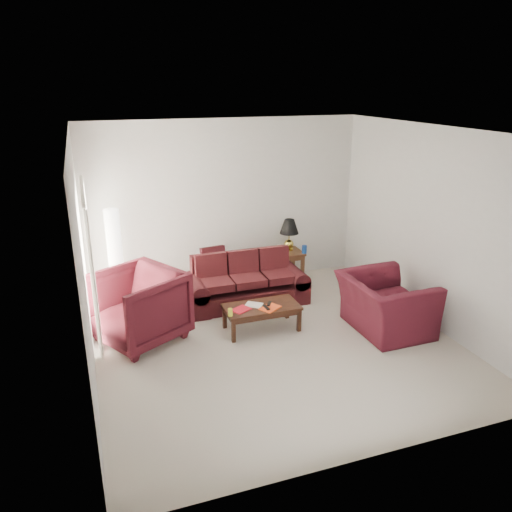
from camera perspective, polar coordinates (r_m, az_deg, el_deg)
The scene contains 19 objects.
floor at distance 7.36m, azimuth 2.22°, elevation -9.83°, with size 5.00×5.00×0.00m, color #BEB3A2.
blinds at distance 7.69m, azimuth -18.45°, elevation -0.71°, with size 0.10×2.00×2.16m, color silver.
sofa at distance 8.41m, azimuth -1.12°, elevation -2.81°, with size 2.03×0.88×0.83m, color black, non-canonical shape.
throw_pillow at distance 8.66m, azimuth -4.89°, elevation -0.32°, with size 0.43×0.12×0.43m, color black.
end_table at distance 9.41m, azimuth 3.55°, elevation -1.16°, with size 0.54×0.54×0.59m, color #4A2619, non-canonical shape.
table_lamp at distance 9.30m, azimuth 3.80°, elevation 2.43°, with size 0.35×0.35×0.59m, color gold, non-canonical shape.
clock at distance 9.11m, azimuth 3.24°, elevation 0.62°, with size 0.15×0.05×0.15m, color white.
blue_canister at distance 9.21m, azimuth 5.55°, elevation 0.77°, with size 0.09×0.09×0.15m, color #17479B.
picture_frame at distance 9.35m, azimuth 2.73°, elevation 1.19°, with size 0.14×0.02×0.17m, color silver.
floor_lamp at distance 8.49m, azimuth -15.77°, elevation -0.24°, with size 0.27×0.27×1.69m, color white, non-canonical shape.
armchair_left at distance 7.38m, azimuth -13.39°, elevation -5.67°, with size 1.13×1.16×1.06m, color #3D0E16.
armchair_right at distance 7.77m, azimuth 14.56°, elevation -5.38°, with size 1.28×1.12×0.83m, color #3F0E18.
coffee_table at distance 7.62m, azimuth 0.64°, elevation -7.06°, with size 1.13×0.56×0.39m, color black, non-canonical shape.
magazine_red at distance 7.40m, azimuth -1.71°, elevation -6.13°, with size 0.26×0.20×0.02m, color red.
magazine_white at distance 7.55m, azimuth -0.24°, elevation -5.59°, with size 0.25×0.19×0.01m, color white.
magazine_orange at distance 7.45m, azimuth 1.63°, elevation -5.94°, with size 0.30×0.22×0.02m, color #F8501D.
remote_a at distance 7.42m, azimuth 1.19°, elevation -5.90°, with size 0.05×0.16×0.02m, color black.
remote_b at distance 7.55m, azimuth 1.52°, elevation -5.44°, with size 0.05×0.15×0.02m, color black.
yellow_glass at distance 7.21m, azimuth -2.96°, elevation -6.44°, with size 0.07×0.07×0.11m, color #F1F436.
Camera 1 is at (-2.38, -5.97, 3.59)m, focal length 35.00 mm.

